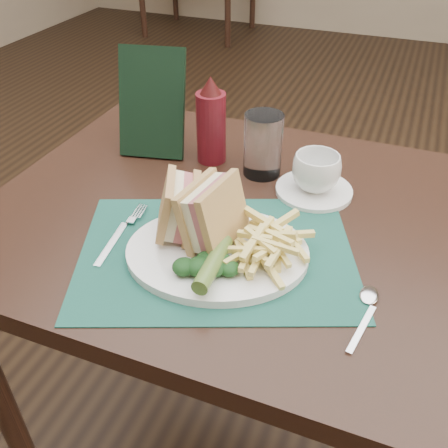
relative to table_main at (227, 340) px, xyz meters
name	(u,v)px	position (x,y,z in m)	size (l,w,h in m)	color
floor	(278,307)	(0.00, 0.50, -0.38)	(7.00, 7.00, 0.00)	black
wall_back	(391,38)	(0.00, 4.00, -0.38)	(6.00, 6.00, 0.00)	tan
table_main	(227,340)	(0.00, 0.00, 0.00)	(0.90, 0.75, 0.75)	black
placemat	(216,253)	(0.03, -0.13, 0.38)	(0.45, 0.32, 0.00)	#184C40
plate	(217,252)	(0.04, -0.14, 0.38)	(0.30, 0.24, 0.01)	white
sandwich_half_a	(166,207)	(-0.06, -0.13, 0.44)	(0.06, 0.10, 0.09)	tan
sandwich_half_b	(202,209)	(0.00, -0.12, 0.45)	(0.06, 0.11, 0.10)	tan
kale_garnish	(207,267)	(0.04, -0.20, 0.41)	(0.11, 0.08, 0.03)	black
pickle_spear	(213,263)	(0.05, -0.20, 0.41)	(0.03, 0.03, 0.12)	#496827
fries_pile	(267,237)	(0.11, -0.12, 0.42)	(0.18, 0.20, 0.06)	#F0DC78
fork	(120,232)	(-0.14, -0.15, 0.38)	(0.03, 0.17, 0.01)	silver
spoon	(365,315)	(0.28, -0.19, 0.38)	(0.03, 0.15, 0.01)	silver
saucer	(314,190)	(0.14, 0.11, 0.38)	(0.15, 0.15, 0.01)	white
coffee_cup	(316,172)	(0.14, 0.11, 0.42)	(0.09, 0.09, 0.07)	white
drinking_glass	(263,145)	(0.02, 0.15, 0.44)	(0.08, 0.08, 0.13)	white
ketchup_bottle	(211,120)	(-0.10, 0.16, 0.47)	(0.06, 0.06, 0.19)	#520E16
check_presenter	(152,103)	(-0.23, 0.15, 0.49)	(0.14, 0.02, 0.23)	black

